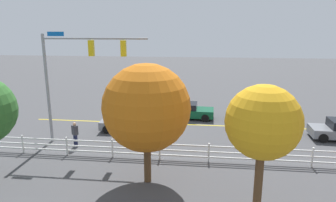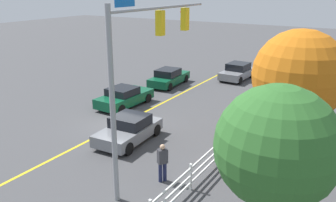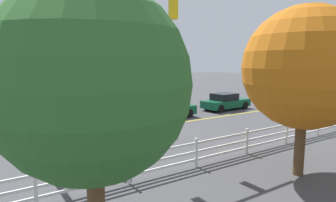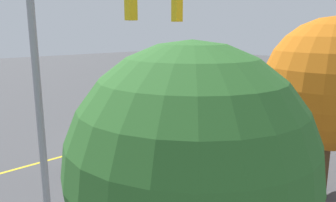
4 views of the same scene
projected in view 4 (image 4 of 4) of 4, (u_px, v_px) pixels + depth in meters
ground_plane at (126, 139)px, 17.23m from camera, size 120.00×120.00×0.00m
lane_center_stripe at (179, 124)px, 19.93m from camera, size 28.00×0.16×0.01m
signal_assembly at (101, 44)px, 9.90m from camera, size 6.94×0.38×7.42m
car_0 at (120, 143)px, 14.67m from camera, size 4.02×2.16×1.36m
car_1 at (206, 98)px, 24.58m from camera, size 4.46×2.03×1.39m
car_2 at (288, 97)px, 24.88m from camera, size 4.04×2.08×1.42m
car_3 at (144, 112)px, 20.33m from camera, size 4.33×2.08×1.34m
pedestrian at (121, 182)px, 10.25m from camera, size 0.48×0.44×1.69m
white_rail_fence at (275, 147)px, 14.27m from camera, size 26.10×0.10×1.15m
tree_0 at (332, 84)px, 10.57m from camera, size 4.31×4.31×6.05m
tree_2 at (190, 166)px, 4.47m from camera, size 3.39×3.39×5.47m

